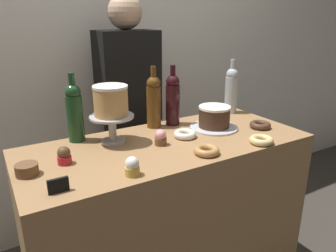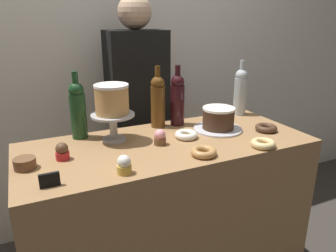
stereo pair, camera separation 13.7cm
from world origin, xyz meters
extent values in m
cube|color=silver|center=(0.00, 0.87, 1.30)|extent=(6.00, 0.05, 2.60)
cube|color=#997047|center=(0.00, 0.00, 0.46)|extent=(1.37, 0.58, 0.91)
cylinder|color=#B2B2B7|center=(-0.23, 0.13, 0.92)|extent=(0.11, 0.11, 0.01)
cylinder|color=#B2B2B7|center=(-0.23, 0.13, 0.98)|extent=(0.04, 0.04, 0.11)
cylinder|color=#B2B2B7|center=(-0.23, 0.13, 1.04)|extent=(0.20, 0.20, 0.01)
cylinder|color=tan|center=(-0.23, 0.13, 1.11)|extent=(0.16, 0.16, 0.13)
cylinder|color=white|center=(-0.23, 0.13, 1.18)|extent=(0.16, 0.16, 0.01)
cylinder|color=silver|center=(0.31, 0.05, 0.92)|extent=(0.25, 0.25, 0.01)
cylinder|color=#3D2619|center=(0.31, 0.05, 0.97)|extent=(0.16, 0.16, 0.10)
cylinder|color=white|center=(0.31, 0.05, 1.03)|extent=(0.17, 0.17, 0.01)
cylinder|color=#5B3814|center=(0.05, 0.23, 1.02)|extent=(0.08, 0.08, 0.22)
sphere|color=#5B3814|center=(0.05, 0.23, 1.15)|extent=(0.07, 0.07, 0.07)
cylinder|color=#5B3814|center=(0.05, 0.23, 1.20)|extent=(0.03, 0.03, 0.08)
cylinder|color=#B2BCC1|center=(0.58, 0.23, 1.02)|extent=(0.08, 0.08, 0.22)
sphere|color=#B2BCC1|center=(0.58, 0.23, 1.15)|extent=(0.07, 0.07, 0.07)
cylinder|color=#B2BCC1|center=(0.58, 0.23, 1.20)|extent=(0.03, 0.03, 0.08)
cylinder|color=black|center=(0.16, 0.22, 1.02)|extent=(0.08, 0.08, 0.22)
sphere|color=black|center=(0.16, 0.22, 1.15)|extent=(0.07, 0.07, 0.07)
cylinder|color=black|center=(0.16, 0.22, 1.20)|extent=(0.03, 0.03, 0.08)
cylinder|color=#193D1E|center=(-0.37, 0.24, 1.02)|extent=(0.08, 0.08, 0.22)
sphere|color=#193D1E|center=(-0.37, 0.24, 1.15)|extent=(0.07, 0.07, 0.07)
cylinder|color=#193D1E|center=(-0.37, 0.24, 1.20)|extent=(0.03, 0.03, 0.08)
cylinder|color=brown|center=(-0.05, -0.01, 0.93)|extent=(0.06, 0.06, 0.03)
sphere|color=pink|center=(-0.05, -0.01, 0.96)|extent=(0.05, 0.05, 0.05)
cylinder|color=gold|center=(-0.29, -0.22, 0.93)|extent=(0.06, 0.06, 0.03)
sphere|color=white|center=(-0.29, -0.22, 0.96)|extent=(0.05, 0.05, 0.05)
cylinder|color=red|center=(-0.48, 0.01, 0.93)|extent=(0.06, 0.06, 0.03)
sphere|color=brown|center=(-0.48, 0.01, 0.96)|extent=(0.05, 0.05, 0.05)
torus|color=#E0C17F|center=(0.37, -0.24, 0.93)|extent=(0.11, 0.11, 0.03)
torus|color=#B27F47|center=(0.07, -0.21, 0.93)|extent=(0.11, 0.11, 0.03)
torus|color=#472D1E|center=(0.53, -0.07, 0.93)|extent=(0.11, 0.11, 0.03)
torus|color=silver|center=(0.10, 0.01, 0.93)|extent=(0.11, 0.11, 0.03)
cylinder|color=brown|center=(-0.62, -0.02, 0.92)|extent=(0.08, 0.08, 0.01)
cylinder|color=brown|center=(-0.62, -0.02, 0.93)|extent=(0.08, 0.08, 0.01)
cylinder|color=brown|center=(-0.62, -0.02, 0.94)|extent=(0.08, 0.08, 0.01)
cylinder|color=brown|center=(-0.62, -0.02, 0.95)|extent=(0.08, 0.08, 0.01)
cube|color=black|center=(-0.55, -0.21, 0.94)|extent=(0.07, 0.01, 0.05)
cube|color=black|center=(0.06, 0.59, 0.42)|extent=(0.28, 0.18, 0.85)
cube|color=black|center=(0.06, 0.59, 1.12)|extent=(0.36, 0.22, 0.55)
sphere|color=tan|center=(0.06, 0.59, 1.50)|extent=(0.20, 0.20, 0.20)
camera|label=1|loc=(-0.72, -1.22, 1.47)|focal=34.25mm
camera|label=2|loc=(-0.60, -1.28, 1.47)|focal=34.25mm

